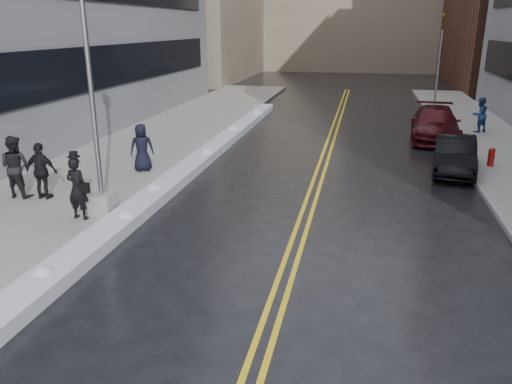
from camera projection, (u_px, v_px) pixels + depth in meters
The scene contains 15 objects.
ground at pixel (188, 257), 12.19m from camera, with size 160.00×160.00×0.00m, color black.
sidewalk_west at pixel (141, 149), 22.59m from camera, with size 5.50×50.00×0.15m, color gray.
lane_line_left at pixel (320, 160), 21.00m from camera, with size 0.12×50.00×0.01m, color gold.
lane_line_right at pixel (328, 161), 20.94m from camera, with size 0.12×50.00×0.01m, color gold.
snow_ridge at pixel (197, 162), 20.05m from camera, with size 0.90×30.00×0.34m, color silver.
lamppost at pixel (95, 133), 13.90m from camera, with size 0.65×0.65×7.62m.
fire_hydrant at pixel (491, 156), 19.50m from camera, with size 0.26×0.26×0.73m.
traffic_signal at pixel (439, 59), 31.68m from camera, with size 0.16×0.20×6.00m.
pedestrian_fedora at pixel (77, 188), 13.98m from camera, with size 0.66×0.43×1.80m, color black.
pedestrian_b at pixel (16, 167), 15.79m from camera, with size 0.97×0.75×1.99m, color black.
pedestrian_c at pixel (142, 147), 18.70m from camera, with size 0.88×0.57×1.79m, color black.
pedestrian_d at pixel (42, 171), 15.64m from camera, with size 1.06×0.44×1.81m, color black.
pedestrian_east at pixel (480, 115), 25.62m from camera, with size 0.86×0.67×1.78m, color navy.
car_black at pixel (454, 155), 19.09m from camera, with size 1.46×4.20×1.38m, color black.
car_maroon at pixel (435, 124), 24.61m from camera, with size 2.22×5.46×1.58m, color #3C090E.
Camera 1 is at (3.96, -10.46, 5.38)m, focal length 35.00 mm.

